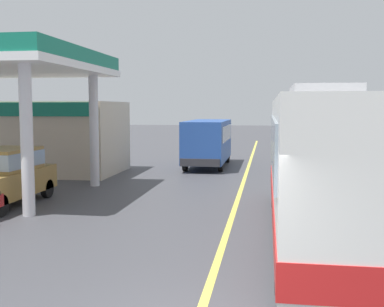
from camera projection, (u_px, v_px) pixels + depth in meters
The scene contains 6 objects.
ground at pixel (249, 166), 25.72m from camera, with size 120.00×120.00×0.00m, color #424247.
lane_divider_stripe at pixel (244, 180), 20.80m from camera, with size 0.16×50.00×0.01m, color #D8CC4C.
coach_bus_main at pixel (326, 166), 11.57m from camera, with size 2.60×11.04×3.69m.
gas_station_roadside at pixel (25, 119), 21.03m from camera, with size 9.10×11.95×5.10m.
car_at_pump at pixel (4, 174), 15.34m from camera, with size 1.70×4.20×1.82m.
minibus_opposing_lane at pixel (208, 139), 25.51m from camera, with size 2.04×6.13×2.44m.
Camera 1 is at (0.97, -5.70, 3.11)m, focal length 44.98 mm.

